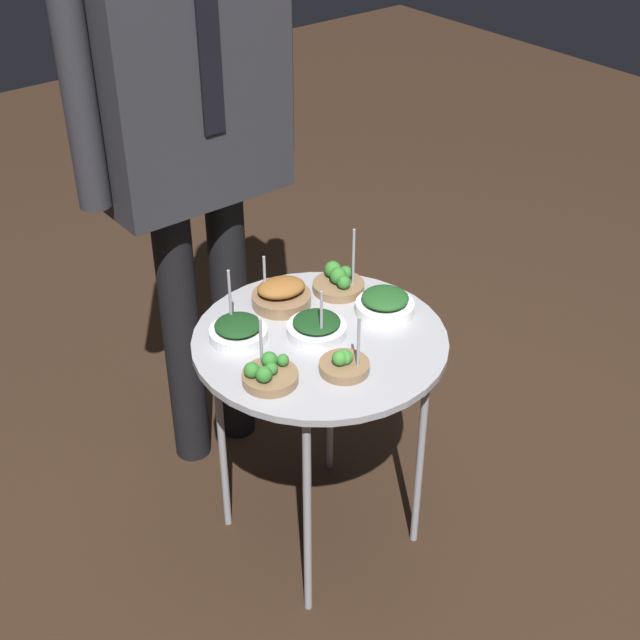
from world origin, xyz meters
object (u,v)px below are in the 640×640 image
Objects in this scene: bowl_roast_front_right at (281,295)px; serving_cart at (320,355)px; bowl_broccoli_front_left at (344,364)px; waiter_figure at (188,106)px; bowl_broccoli_near_rim at (269,373)px; bowl_spinach_mid_left at (317,327)px; bowl_spinach_back_left at (385,304)px; bowl_spinach_front_center at (238,330)px; bowl_broccoli_center at (339,282)px.

serving_cart is at bearing -94.83° from bowl_roast_front_right.
serving_cart is at bearing 73.92° from bowl_broccoli_front_left.
bowl_broccoli_near_rim is at bearing -107.50° from waiter_figure.
bowl_broccoli_near_rim is (-0.20, -0.08, 0.00)m from bowl_spinach_mid_left.
bowl_broccoli_front_left is 0.17m from bowl_broccoli_near_rim.
bowl_spinach_mid_left reaches higher than bowl_spinach_back_left.
bowl_roast_front_right is 1.03× the size of bowl_spinach_back_left.
bowl_spinach_front_center is at bearing -109.54° from waiter_figure.
bowl_broccoli_front_left is 0.85× the size of bowl_broccoli_center.
waiter_figure is (-0.03, 0.33, 0.40)m from bowl_roast_front_right.
bowl_spinach_back_left is (0.18, -0.19, -0.00)m from bowl_roast_front_right.
serving_cart is 0.16m from bowl_broccoli_front_left.
waiter_figure reaches higher than bowl_broccoli_front_left.
waiter_figure reaches higher than serving_cart.
bowl_roast_front_right is 0.09× the size of waiter_figure.
bowl_broccoli_near_rim is 0.72m from waiter_figure.
bowl_spinach_front_center is at bearing 142.55° from serving_cart.
bowl_broccoli_center is at bearing 3.72° from bowl_spinach_front_center.
bowl_broccoli_near_rim reaches higher than bowl_spinach_back_left.
bowl_roast_front_right is 0.84× the size of bowl_broccoli_center.
bowl_spinach_front_center is 1.14× the size of bowl_broccoli_near_rim.
bowl_roast_front_right is 0.52m from waiter_figure.
bowl_spinach_mid_left is 0.98× the size of bowl_roast_front_right.
bowl_spinach_back_left is 0.82× the size of bowl_broccoli_center.
bowl_spinach_front_center is at bearing 145.84° from bowl_spinach_mid_left.
bowl_broccoli_near_rim reaches higher than bowl_spinach_mid_left.
bowl_broccoli_front_left is (-0.04, -0.15, -0.00)m from bowl_spinach_mid_left.
bowl_broccoli_center is at bearing 28.84° from bowl_broccoli_near_rim.
bowl_spinach_back_left is at bearing -47.11° from bowl_roast_front_right.
bowl_broccoli_near_rim is at bearing 154.56° from bowl_broccoli_front_left.
bowl_spinach_mid_left is at bearing -34.16° from bowl_spinach_front_center.
bowl_broccoli_near_rim is at bearing -131.49° from bowl_roast_front_right.
bowl_spinach_front_center is at bearing -161.46° from bowl_roast_front_right.
serving_cart is at bearing 175.18° from bowl_spinach_back_left.
bowl_broccoli_center is at bearing 38.94° from serving_cart.
bowl_broccoli_center is at bearing 36.61° from bowl_spinach_mid_left.
waiter_figure is (0.14, 0.39, 0.41)m from bowl_spinach_front_center.
waiter_figure is at bearing 72.50° from bowl_broccoli_near_rim.
bowl_broccoli_near_rim is (-0.16, 0.07, 0.00)m from bowl_broccoli_front_left.
bowl_spinach_front_center is 0.19m from bowl_spinach_mid_left.
bowl_spinach_back_left reaches higher than serving_cart.
bowl_broccoli_front_left is at bearing -105.37° from bowl_spinach_mid_left.
waiter_figure reaches higher than bowl_broccoli_near_rim.
bowl_spinach_front_center is 0.28m from bowl_broccoli_front_left.
bowl_spinach_front_center is 0.94× the size of bowl_broccoli_center.
bowl_spinach_mid_left is at bearing -143.39° from bowl_broccoli_center.
serving_cart is 0.21m from bowl_spinach_front_center.
serving_cart is 4.51× the size of bowl_spinach_back_left.
bowl_broccoli_front_left is 1.02× the size of bowl_broccoli_near_rim.
bowl_spinach_back_left is 0.69m from waiter_figure.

